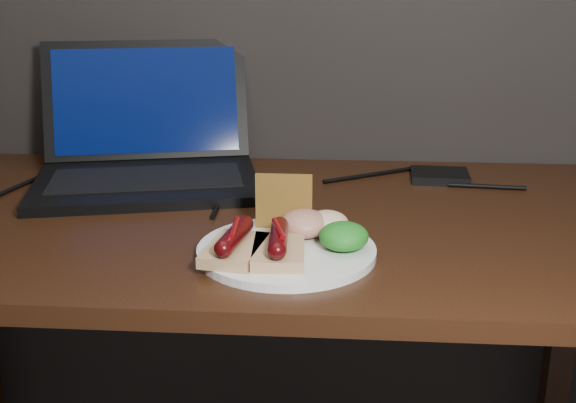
# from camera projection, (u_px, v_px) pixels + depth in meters

# --- Properties ---
(desk) EXTENTS (1.40, 0.70, 0.75)m
(desk) POSITION_uv_depth(u_px,v_px,m) (239.00, 263.00, 1.22)
(desk) COLOR #331A0C
(desk) RESTS_ON ground
(laptop) EXTENTS (0.47, 0.44, 0.25)m
(laptop) POSITION_uv_depth(u_px,v_px,m) (147.00, 153.00, 1.37)
(laptop) COLOR black
(laptop) RESTS_ON desk
(hard_drive) EXTENTS (0.11, 0.09, 0.02)m
(hard_drive) POSITION_uv_depth(u_px,v_px,m) (440.00, 176.00, 1.37)
(hard_drive) COLOR black
(hard_drive) RESTS_ON desk
(desk_cables) EXTENTS (0.95, 0.33, 0.01)m
(desk_cables) POSITION_uv_depth(u_px,v_px,m) (265.00, 185.00, 1.33)
(desk_cables) COLOR black
(desk_cables) RESTS_ON desk
(plate) EXTENTS (0.29, 0.29, 0.01)m
(plate) POSITION_uv_depth(u_px,v_px,m) (286.00, 251.00, 1.02)
(plate) COLOR white
(plate) RESTS_ON desk
(bread_sausage_left) EXTENTS (0.09, 0.13, 0.04)m
(bread_sausage_left) POSITION_uv_depth(u_px,v_px,m) (235.00, 244.00, 0.99)
(bread_sausage_left) COLOR tan
(bread_sausage_left) RESTS_ON plate
(bread_sausage_center) EXTENTS (0.08, 0.12, 0.04)m
(bread_sausage_center) POSITION_uv_depth(u_px,v_px,m) (279.00, 245.00, 0.98)
(bread_sausage_center) COLOR tan
(bread_sausage_center) RESTS_ON plate
(crispbread) EXTENTS (0.09, 0.01, 0.08)m
(crispbread) POSITION_uv_depth(u_px,v_px,m) (284.00, 201.00, 1.08)
(crispbread) COLOR olive
(crispbread) RESTS_ON plate
(salad_greens) EXTENTS (0.07, 0.07, 0.04)m
(salad_greens) POSITION_uv_depth(u_px,v_px,m) (344.00, 236.00, 1.01)
(salad_greens) COLOR #105411
(salad_greens) RESTS_ON plate
(salsa_mound) EXTENTS (0.07, 0.07, 0.04)m
(salsa_mound) POSITION_uv_depth(u_px,v_px,m) (304.00, 224.00, 1.06)
(salsa_mound) COLOR maroon
(salsa_mound) RESTS_ON plate
(coleslaw_mound) EXTENTS (0.06, 0.06, 0.04)m
(coleslaw_mound) POSITION_uv_depth(u_px,v_px,m) (327.00, 223.00, 1.06)
(coleslaw_mound) COLOR white
(coleslaw_mound) RESTS_ON plate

